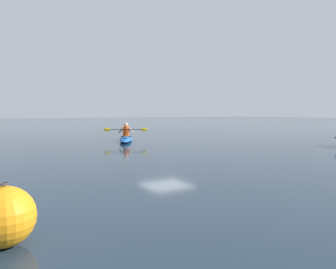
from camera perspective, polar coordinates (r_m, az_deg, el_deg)
The scene contains 4 objects.
ground_plane at distance 17.83m, azimuth -0.26°, elevation -1.05°, with size 160.00×160.00×0.00m, color #1E2D3D.
kayak at distance 17.75m, azimuth -7.34°, elevation -0.69°, with size 2.41×4.19×0.25m.
kayaker at distance 17.77m, azimuth -7.35°, elevation 0.72°, with size 2.16×1.04×0.73m.
mooring_buoy_orange_mid at distance 4.23m, azimuth -26.68°, elevation -12.69°, with size 0.70×0.70×0.74m.
Camera 1 is at (9.00, 15.32, 1.52)m, focal length 34.91 mm.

